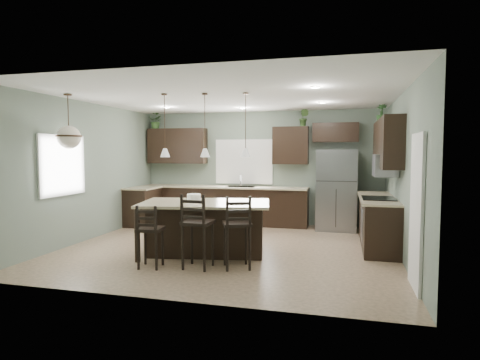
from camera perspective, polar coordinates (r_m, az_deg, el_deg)
name	(u,v)px	position (r m, az deg, el deg)	size (l,w,h in m)	color
ground	(230,248)	(7.62, -1.50, -9.61)	(6.00, 6.00, 0.00)	#9E8466
pantry_door	(416,212)	(5.70, 23.80, -4.14)	(0.04, 0.82, 2.04)	white
window_back	(244,162)	(10.16, 0.57, 2.63)	(1.35, 0.02, 1.00)	white
window_left	(62,165)	(8.08, -24.01, 1.93)	(0.02, 1.10, 1.00)	white
left_return_cabs	(143,207)	(10.11, -13.68, -3.75)	(0.60, 0.90, 0.90)	black
left_return_countertop	(143,188)	(10.05, -13.62, -1.10)	(0.66, 0.96, 0.04)	#C4B494
back_lower_cabs	(224,206)	(10.09, -2.31, -3.65)	(4.20, 0.60, 0.90)	black
back_countertop	(224,187)	(10.02, -2.35, -1.00)	(4.20, 0.66, 0.04)	#C4B494
sink_inset	(241,187)	(9.90, 0.14, -0.98)	(0.70, 0.45, 0.01)	gray
faucet	(241,181)	(9.86, 0.10, -0.15)	(0.02, 0.02, 0.28)	silver
back_upper_left	(177,146)	(10.57, -8.91, 4.80)	(1.55, 0.34, 0.90)	black
back_upper_right	(291,146)	(9.78, 7.22, 4.89)	(0.85, 0.34, 0.90)	black
fridge_header	(335,133)	(9.71, 13.43, 6.59)	(1.05, 0.34, 0.45)	black
right_lower_cabs	(378,222)	(8.13, 19.01, -5.73)	(0.60, 2.35, 0.90)	black
right_countertop	(377,198)	(8.07, 18.94, -2.43)	(0.66, 2.35, 0.04)	#C4B494
cooktop	(379,198)	(7.79, 19.10, -2.47)	(0.58, 0.75, 0.02)	black
wall_oven_front	(362,224)	(7.84, 16.93, -6.03)	(0.01, 0.72, 0.60)	gray
right_upper_cabs	(387,144)	(8.04, 20.18, 4.87)	(0.34, 2.35, 0.90)	black
microwave	(385,165)	(7.76, 19.94, 1.96)	(0.40, 0.75, 0.40)	gray
refrigerator	(336,190)	(9.46, 13.56, -1.38)	(0.90, 0.74, 1.85)	gray
kitchen_island	(205,228)	(7.07, -4.93, -6.86)	(2.21, 1.25, 0.92)	black
serving_dish	(194,198)	(7.02, -6.57, -2.55)	(0.24, 0.24, 0.14)	white
bar_stool_left	(150,236)	(6.40, -12.62, -7.79)	(0.37, 0.37, 0.99)	black
bar_stool_center	(198,231)	(6.24, -6.01, -7.20)	(0.43, 0.43, 1.17)	black
bar_stool_right	(237,232)	(6.21, -0.43, -7.39)	(0.42, 0.42, 1.14)	black
pendant_left	(165,126)	(7.10, -10.66, 7.62)	(0.17, 0.17, 1.10)	white
pendant_center	(205,125)	(6.96, -5.02, 7.75)	(0.17, 0.17, 1.10)	white
pendant_right	(246,125)	(6.89, 0.80, 7.80)	(0.17, 0.17, 1.10)	silver
chandelier	(68,121)	(7.64, -23.21, 7.67)	(0.44, 0.44, 0.95)	beige
plant_back_left	(156,121)	(10.82, -11.86, 8.22)	(0.37, 0.32, 0.41)	#2E5023
plant_back_right	(304,118)	(9.75, 9.08, 8.75)	(0.23, 0.18, 0.42)	#365726
plant_right_wall	(382,113)	(9.02, 19.49, 8.91)	(0.23, 0.23, 0.40)	#264D21
room_shell	(229,157)	(7.41, -1.53, 3.27)	(6.00, 6.00, 6.00)	slate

